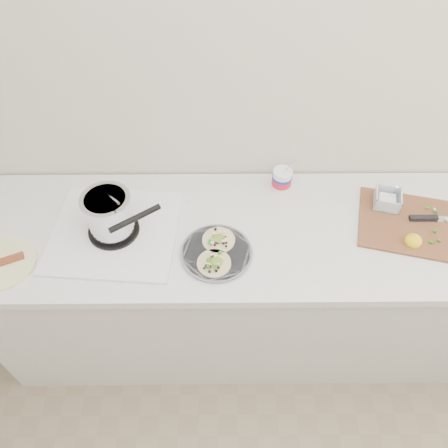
{
  "coord_description": "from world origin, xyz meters",
  "views": [
    {
      "loc": [
        -0.17,
        0.3,
        2.25
      ],
      "look_at": [
        -0.16,
        1.39,
        0.96
      ],
      "focal_mm": 35.0,
      "sensor_mm": 36.0,
      "label": 1
    }
  ],
  "objects_px": {
    "stove": "(111,220)",
    "bacon_plate": "(3,264)",
    "cutboard": "(418,221)",
    "taco_plate": "(216,251)",
    "tub": "(283,178)"
  },
  "relations": [
    {
      "from": "taco_plate",
      "to": "cutboard",
      "type": "distance_m",
      "value": 0.83
    },
    {
      "from": "taco_plate",
      "to": "cutboard",
      "type": "xyz_separation_m",
      "value": [
        0.81,
        0.15,
        0.0
      ]
    },
    {
      "from": "cutboard",
      "to": "taco_plate",
      "type": "bearing_deg",
      "value": -155.72
    },
    {
      "from": "tub",
      "to": "bacon_plate",
      "type": "bearing_deg",
      "value": -159.84
    },
    {
      "from": "taco_plate",
      "to": "tub",
      "type": "relative_size",
      "value": 1.45
    },
    {
      "from": "stove",
      "to": "bacon_plate",
      "type": "relative_size",
      "value": 2.15
    },
    {
      "from": "stove",
      "to": "cutboard",
      "type": "relative_size",
      "value": 0.98
    },
    {
      "from": "tub",
      "to": "bacon_plate",
      "type": "xyz_separation_m",
      "value": [
        -1.09,
        -0.4,
        -0.06
      ]
    },
    {
      "from": "stove",
      "to": "tub",
      "type": "relative_size",
      "value": 2.73
    },
    {
      "from": "tub",
      "to": "bacon_plate",
      "type": "relative_size",
      "value": 0.79
    },
    {
      "from": "taco_plate",
      "to": "tub",
      "type": "distance_m",
      "value": 0.46
    },
    {
      "from": "stove",
      "to": "bacon_plate",
      "type": "bearing_deg",
      "value": -154.63
    },
    {
      "from": "bacon_plate",
      "to": "cutboard",
      "type": "bearing_deg",
      "value": 6.68
    },
    {
      "from": "tub",
      "to": "bacon_plate",
      "type": "height_order",
      "value": "tub"
    },
    {
      "from": "taco_plate",
      "to": "cutboard",
      "type": "height_order",
      "value": "cutboard"
    }
  ]
}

